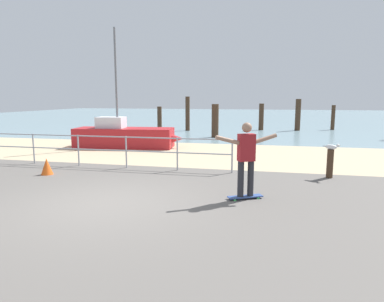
{
  "coord_description": "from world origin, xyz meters",
  "views": [
    {
      "loc": [
        3.38,
        -6.53,
        2.27
      ],
      "look_at": [
        1.46,
        2.0,
        0.9
      ],
      "focal_mm": 32.06,
      "sensor_mm": 36.0,
      "label": 1
    }
  ],
  "objects_px": {
    "sailboat": "(128,136)",
    "seagull": "(332,147)",
    "skateboarder": "(246,155)",
    "bollard_short": "(330,164)",
    "skateboard": "(245,197)",
    "traffic_cone": "(47,167)"
  },
  "relations": [
    {
      "from": "skateboard",
      "to": "traffic_cone",
      "type": "bearing_deg",
      "value": 168.47
    },
    {
      "from": "sailboat",
      "to": "skateboarder",
      "type": "height_order",
      "value": "sailboat"
    },
    {
      "from": "seagull",
      "to": "traffic_cone",
      "type": "relative_size",
      "value": 0.88
    },
    {
      "from": "sailboat",
      "to": "traffic_cone",
      "type": "distance_m",
      "value": 5.75
    },
    {
      "from": "bollard_short",
      "to": "traffic_cone",
      "type": "relative_size",
      "value": 1.66
    },
    {
      "from": "bollard_short",
      "to": "sailboat",
      "type": "bearing_deg",
      "value": 151.33
    },
    {
      "from": "bollard_short",
      "to": "seagull",
      "type": "distance_m",
      "value": 0.49
    },
    {
      "from": "skateboard",
      "to": "skateboarder",
      "type": "distance_m",
      "value": 0.95
    },
    {
      "from": "skateboard",
      "to": "traffic_cone",
      "type": "xyz_separation_m",
      "value": [
        -5.88,
        1.2,
        0.18
      ]
    },
    {
      "from": "sailboat",
      "to": "skateboard",
      "type": "relative_size",
      "value": 6.63
    },
    {
      "from": "bollard_short",
      "to": "seagull",
      "type": "relative_size",
      "value": 1.88
    },
    {
      "from": "sailboat",
      "to": "bollard_short",
      "type": "xyz_separation_m",
      "value": [
        7.97,
        -4.36,
        -0.11
      ]
    },
    {
      "from": "skateboarder",
      "to": "bollard_short",
      "type": "height_order",
      "value": "skateboarder"
    },
    {
      "from": "skateboard",
      "to": "seagull",
      "type": "height_order",
      "value": "seagull"
    },
    {
      "from": "sailboat",
      "to": "seagull",
      "type": "height_order",
      "value": "sailboat"
    },
    {
      "from": "sailboat",
      "to": "seagull",
      "type": "distance_m",
      "value": 9.11
    },
    {
      "from": "skateboarder",
      "to": "seagull",
      "type": "bearing_deg",
      "value": 49.6
    },
    {
      "from": "sailboat",
      "to": "seagull",
      "type": "relative_size",
      "value": 12.0
    },
    {
      "from": "bollard_short",
      "to": "seagull",
      "type": "bearing_deg",
      "value": -31.26
    },
    {
      "from": "skateboarder",
      "to": "traffic_cone",
      "type": "xyz_separation_m",
      "value": [
        -5.88,
        1.2,
        -0.77
      ]
    },
    {
      "from": "skateboard",
      "to": "bollard_short",
      "type": "relative_size",
      "value": 0.96
    },
    {
      "from": "sailboat",
      "to": "bollard_short",
      "type": "bearing_deg",
      "value": -28.67
    }
  ]
}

